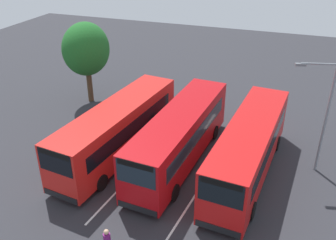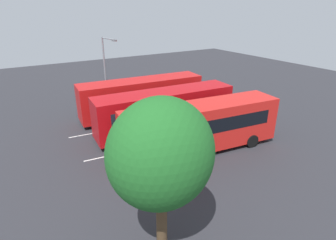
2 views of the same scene
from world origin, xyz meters
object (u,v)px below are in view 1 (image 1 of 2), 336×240
(bus_center_left, at_px, (180,136))
(street_lamp, at_px, (323,111))
(bus_far_left, at_px, (118,129))
(bus_center_right, at_px, (249,148))
(depot_tree, at_px, (86,49))

(bus_center_left, relative_size, street_lamp, 1.66)
(bus_far_left, relative_size, street_lamp, 1.67)
(bus_far_left, xyz_separation_m, street_lamp, (-2.38, 11.76, 2.10))
(bus_far_left, relative_size, bus_center_right, 1.00)
(bus_center_left, xyz_separation_m, bus_center_right, (0.03, 4.17, 0.00))
(bus_center_left, height_order, bus_center_right, same)
(bus_center_left, distance_m, street_lamp, 8.32)
(bus_far_left, height_order, bus_center_right, same)
(bus_center_right, height_order, depot_tree, depot_tree)
(bus_center_right, xyz_separation_m, street_lamp, (-1.89, 3.66, 2.10))
(bus_far_left, distance_m, depot_tree, 9.26)
(street_lamp, bearing_deg, bus_center_left, -0.09)
(bus_center_left, height_order, street_lamp, street_lamp)
(bus_center_right, bearing_deg, bus_center_left, -85.61)
(street_lamp, bearing_deg, bus_far_left, -2.06)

